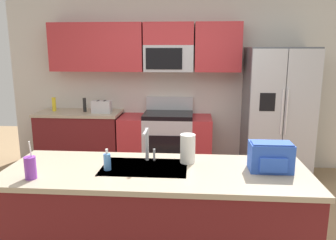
# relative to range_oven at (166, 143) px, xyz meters

# --- Properties ---
(ground_plane) EXTENTS (9.00, 9.00, 0.00)m
(ground_plane) POSITION_rel_range_oven_xyz_m (0.13, -1.80, -0.44)
(ground_plane) COLOR #997A56
(ground_plane) RESTS_ON ground
(kitchen_wall_unit) EXTENTS (5.20, 0.43, 2.60)m
(kitchen_wall_unit) POSITION_rel_range_oven_xyz_m (-0.02, 0.28, 1.03)
(kitchen_wall_unit) COLOR beige
(kitchen_wall_unit) RESTS_ON ground
(back_counter) EXTENTS (1.25, 0.63, 0.90)m
(back_counter) POSITION_rel_range_oven_xyz_m (-1.31, -0.00, 0.01)
(back_counter) COLOR maroon
(back_counter) RESTS_ON ground
(range_oven) EXTENTS (1.36, 0.61, 1.10)m
(range_oven) POSITION_rel_range_oven_xyz_m (0.00, 0.00, 0.00)
(range_oven) COLOR #B7BABF
(range_oven) RESTS_ON ground
(refrigerator) EXTENTS (0.90, 0.76, 1.85)m
(refrigerator) POSITION_rel_range_oven_xyz_m (1.59, -0.07, 0.48)
(refrigerator) COLOR #4C4F54
(refrigerator) RESTS_ON ground
(island_counter) EXTENTS (2.38, 0.84, 0.90)m
(island_counter) POSITION_rel_range_oven_xyz_m (0.12, -2.36, 0.01)
(island_counter) COLOR maroon
(island_counter) RESTS_ON ground
(toaster) EXTENTS (0.28, 0.16, 0.18)m
(toaster) POSITION_rel_range_oven_xyz_m (-0.95, -0.05, 0.55)
(toaster) COLOR #B7BABF
(toaster) RESTS_ON back_counter
(pepper_mill) EXTENTS (0.05, 0.05, 0.21)m
(pepper_mill) POSITION_rel_range_oven_xyz_m (-1.22, -0.00, 0.56)
(pepper_mill) COLOR black
(pepper_mill) RESTS_ON back_counter
(bottle_yellow) EXTENTS (0.06, 0.06, 0.21)m
(bottle_yellow) POSITION_rel_range_oven_xyz_m (-1.71, 0.02, 0.56)
(bottle_yellow) COLOR yellow
(bottle_yellow) RESTS_ON back_counter
(sink_faucet) EXTENTS (0.08, 0.21, 0.28)m
(sink_faucet) POSITION_rel_range_oven_xyz_m (0.03, -2.17, 0.62)
(sink_faucet) COLOR #B7BABF
(sink_faucet) RESTS_ON island_counter
(drink_cup_purple) EXTENTS (0.08, 0.08, 0.28)m
(drink_cup_purple) POSITION_rel_range_oven_xyz_m (-0.77, -2.61, 0.54)
(drink_cup_purple) COLOR purple
(drink_cup_purple) RESTS_ON island_counter
(soap_dispenser) EXTENTS (0.06, 0.06, 0.17)m
(soap_dispenser) POSITION_rel_range_oven_xyz_m (-0.26, -2.40, 0.53)
(soap_dispenser) COLOR #4C8CD8
(soap_dispenser) RESTS_ON island_counter
(paper_towel_roll) EXTENTS (0.12, 0.12, 0.24)m
(paper_towel_roll) POSITION_rel_range_oven_xyz_m (0.36, -2.18, 0.58)
(paper_towel_roll) COLOR white
(paper_towel_roll) RESTS_ON island_counter
(backpack) EXTENTS (0.32, 0.22, 0.23)m
(backpack) POSITION_rel_range_oven_xyz_m (1.00, -2.32, 0.57)
(backpack) COLOR blue
(backpack) RESTS_ON island_counter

